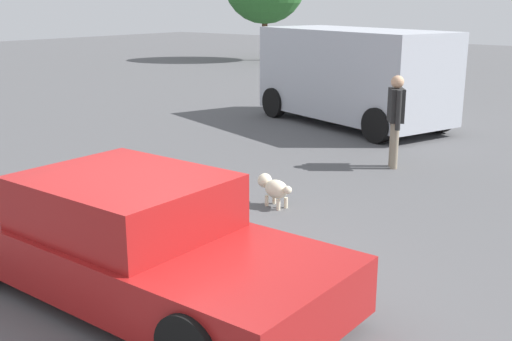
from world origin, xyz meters
TOP-DOWN VIEW (x-y plane):
  - ground_plane at (0.00, 0.00)m, footprint 80.00×80.00m
  - sedan_foreground at (-0.28, -0.27)m, footprint 4.61×1.94m
  - dog at (-0.87, 2.93)m, footprint 0.68×0.34m
  - van_white at (-3.24, 9.22)m, footprint 5.33×3.43m
  - pedestrian at (-0.52, 6.06)m, footprint 0.43×0.47m

SIDE VIEW (x-z plane):
  - ground_plane at x=0.00m, z-range 0.00..0.00m
  - dog at x=-0.87m, z-range 0.06..0.51m
  - sedan_foreground at x=-0.28m, z-range -0.05..1.20m
  - pedestrian at x=-0.52m, z-range 0.16..1.83m
  - van_white at x=-3.24m, z-range 0.09..2.37m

